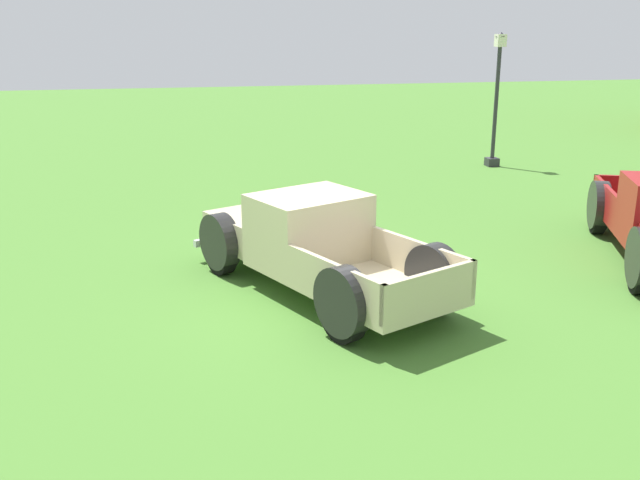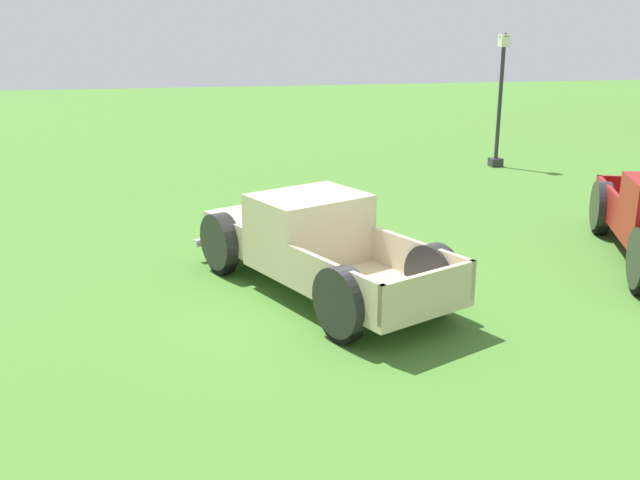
# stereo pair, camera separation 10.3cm
# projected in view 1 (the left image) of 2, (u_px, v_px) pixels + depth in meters

# --- Properties ---
(ground_plane) EXTENTS (80.00, 80.00, 0.00)m
(ground_plane) POSITION_uv_depth(u_px,v_px,m) (326.00, 294.00, 11.69)
(ground_plane) COLOR #477A2D
(pickup_truck_foreground) EXTENTS (5.50, 3.81, 1.59)m
(pickup_truck_foreground) POSITION_uv_depth(u_px,v_px,m) (307.00, 243.00, 11.86)
(pickup_truck_foreground) COLOR #C6B793
(pickup_truck_foreground) RESTS_ON ground_plane
(lamp_post_far) EXTENTS (0.36, 0.36, 4.01)m
(lamp_post_far) POSITION_uv_depth(u_px,v_px,m) (496.00, 97.00, 21.55)
(lamp_post_far) COLOR #2D2D33
(lamp_post_far) RESTS_ON ground_plane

